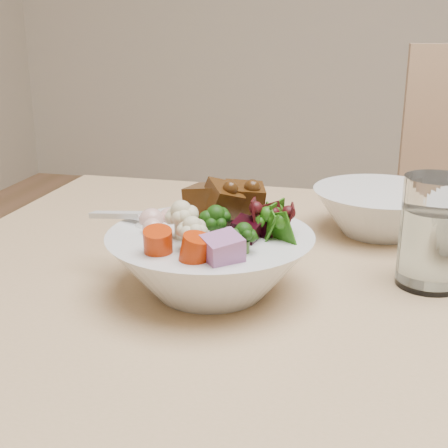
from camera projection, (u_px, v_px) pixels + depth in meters
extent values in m
cylinder|color=tan|center=(119.00, 388.00, 1.13)|extent=(0.06, 0.06, 0.67)
cylinder|color=tan|center=(396.00, 373.00, 1.39)|extent=(0.03, 0.03, 0.44)
sphere|color=black|center=(216.00, 228.00, 0.59)|extent=(0.03, 0.03, 0.03)
sphere|color=beige|center=(181.00, 225.00, 0.60)|extent=(0.04, 0.04, 0.04)
cube|color=black|center=(264.00, 227.00, 0.61)|extent=(0.04, 0.03, 0.02)
cube|color=#9D5E98|center=(223.00, 251.00, 0.54)|extent=(0.04, 0.05, 0.04)
cylinder|color=#CC3705|center=(158.00, 244.00, 0.56)|extent=(0.03, 0.03, 0.03)
sphere|color=#DFA89C|center=(153.00, 228.00, 0.62)|extent=(0.02, 0.02, 0.02)
ellipsoid|color=silver|center=(152.00, 227.00, 0.64)|extent=(0.04, 0.04, 0.01)
cube|color=silver|center=(116.00, 215.00, 0.66)|extent=(0.07, 0.03, 0.02)
cylinder|color=silver|center=(433.00, 232.00, 0.63)|extent=(0.07, 0.07, 0.11)
cylinder|color=white|center=(432.00, 246.00, 0.63)|extent=(0.06, 0.06, 0.08)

